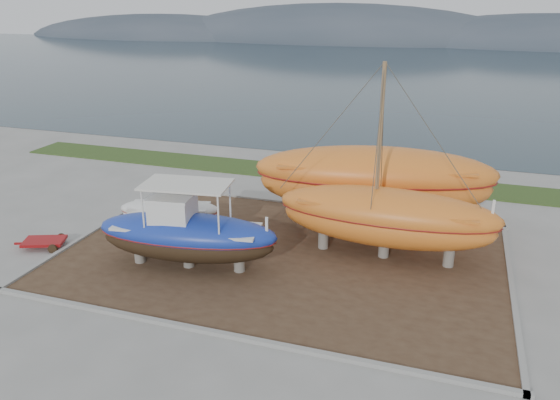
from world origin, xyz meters
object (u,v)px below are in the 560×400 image
(blue_caique, at_px, (187,226))
(orange_bare_hull, at_px, (374,187))
(orange_sailboat, at_px, (390,165))
(white_dinghy, at_px, (170,215))
(red_trailer, at_px, (45,244))

(blue_caique, height_order, orange_bare_hull, orange_bare_hull)
(orange_sailboat, height_order, orange_bare_hull, orange_sailboat)
(blue_caique, distance_m, orange_bare_hull, 9.24)
(white_dinghy, distance_m, orange_sailboat, 10.48)
(white_dinghy, relative_size, orange_bare_hull, 0.41)
(white_dinghy, relative_size, red_trailer, 1.80)
(blue_caique, bearing_deg, orange_sailboat, 17.28)
(orange_bare_hull, distance_m, red_trailer, 15.05)
(red_trailer, bearing_deg, orange_bare_hull, 6.60)
(orange_sailboat, bearing_deg, red_trailer, -164.77)
(blue_caique, relative_size, red_trailer, 2.85)
(blue_caique, bearing_deg, orange_bare_hull, 39.66)
(white_dinghy, bearing_deg, red_trailer, -154.95)
(red_trailer, bearing_deg, orange_sailboat, -7.09)
(blue_caique, relative_size, orange_sailboat, 0.81)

